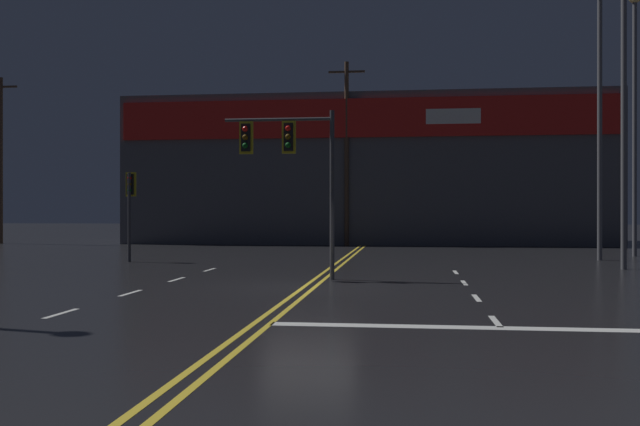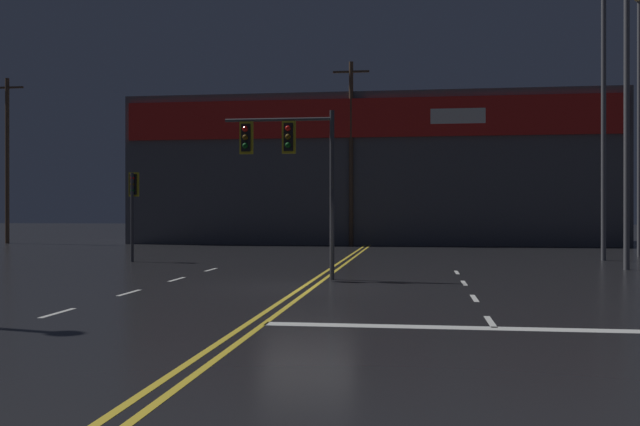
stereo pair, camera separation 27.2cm
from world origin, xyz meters
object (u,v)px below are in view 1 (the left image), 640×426
object	(u,v)px
traffic_signal_corner_northwest	(130,196)
streetlight_near_right	(600,90)
streetlight_near_left	(635,93)
traffic_signal_median	(287,152)
streetlight_far_left	(624,77)

from	to	relation	value
traffic_signal_corner_northwest	streetlight_near_right	bearing A→B (deg)	9.63
traffic_signal_corner_northwest	streetlight_near_left	xyz separation A→B (m)	(21.54, 6.24, 4.80)
traffic_signal_median	traffic_signal_corner_northwest	bearing A→B (deg)	138.98
streetlight_near_right	streetlight_far_left	bearing A→B (deg)	-95.19
streetlight_near_left	streetlight_near_right	world-z (taller)	streetlight_near_left
traffic_signal_median	traffic_signal_corner_northwest	xyz separation A→B (m)	(-7.58, 6.60, -1.15)
streetlight_near_left	traffic_signal_median	bearing A→B (deg)	-137.41
traffic_signal_corner_northwest	streetlight_far_left	xyz separation A→B (m)	(18.79, -1.59, 4.11)
traffic_signal_median	streetlight_near_left	size ratio (longest dim) A/B	0.42
traffic_signal_corner_northwest	streetlight_near_right	distance (m)	20.02
streetlight_near_right	streetlight_near_left	bearing A→B (deg)	52.19
streetlight_near_right	streetlight_far_left	distance (m)	4.88
streetlight_far_left	traffic_signal_corner_northwest	bearing A→B (deg)	175.17
traffic_signal_median	streetlight_near_right	bearing A→B (deg)	40.24
traffic_signal_corner_northwest	streetlight_far_left	size ratio (longest dim) A/B	0.34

